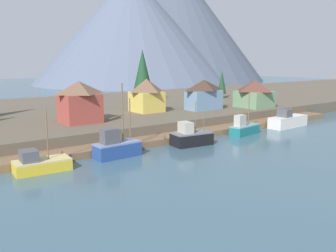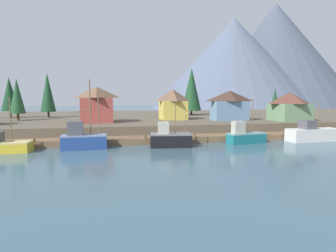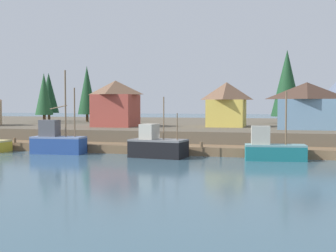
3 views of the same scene
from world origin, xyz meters
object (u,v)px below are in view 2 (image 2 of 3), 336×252
at_px(fishing_boat_yellow, 4,145).
at_px(fishing_boat_black, 170,138).
at_px(fishing_boat_blue, 83,139).
at_px(conifer_back_left, 48,92).
at_px(house_blue, 230,105).
at_px(house_green, 289,106).
at_px(house_yellow, 173,104).
at_px(conifer_mid_left, 9,94).
at_px(conifer_mid_right, 17,96).
at_px(fishing_boat_white, 313,134).
at_px(conifer_near_left, 275,99).
at_px(conifer_near_right, 192,89).
at_px(fishing_boat_teal, 245,136).
at_px(house_red, 97,104).

relative_size(fishing_boat_yellow, fishing_boat_black, 1.11).
bearing_deg(fishing_boat_blue, conifer_back_left, 106.84).
distance_m(fishing_boat_yellow, house_blue, 42.02).
relative_size(fishing_boat_black, house_green, 0.95).
relative_size(house_yellow, conifer_mid_left, 0.70).
bearing_deg(house_green, conifer_mid_right, 167.83).
height_order(fishing_boat_yellow, fishing_boat_black, fishing_boat_yellow).
height_order(fishing_boat_white, conifer_near_left, conifer_near_left).
relative_size(conifer_near_right, conifer_mid_right, 1.46).
distance_m(fishing_boat_black, conifer_mid_left, 45.70).
relative_size(conifer_near_left, conifer_mid_left, 0.78).
relative_size(fishing_boat_blue, conifer_back_left, 0.93).
height_order(fishing_boat_blue, fishing_boat_white, fishing_boat_blue).
relative_size(fishing_boat_teal, conifer_mid_left, 0.75).
relative_size(fishing_boat_teal, fishing_boat_white, 0.78).
bearing_deg(house_yellow, conifer_mid_right, 173.82).
height_order(fishing_boat_blue, house_blue, fishing_boat_blue).
xyz_separation_m(fishing_boat_blue, conifer_mid_right, (-14.88, 22.57, 6.22)).
relative_size(house_red, conifer_back_left, 0.65).
distance_m(fishing_boat_black, house_red, 19.67).
relative_size(fishing_boat_blue, conifer_mid_left, 1.03).
relative_size(fishing_boat_teal, conifer_near_right, 0.56).
bearing_deg(fishing_boat_blue, fishing_boat_black, -4.77).
bearing_deg(conifer_mid_right, fishing_boat_yellow, -78.44).
bearing_deg(house_green, house_red, 173.68).
height_order(fishing_boat_white, house_red, house_red).
xyz_separation_m(fishing_boat_yellow, fishing_boat_black, (22.78, -0.32, 0.28)).
xyz_separation_m(fishing_boat_teal, house_yellow, (-7.45, 19.24, 4.74)).
xyz_separation_m(conifer_near_left, conifer_back_left, (-59.16, 1.72, 1.73)).
xyz_separation_m(fishing_boat_yellow, fishing_boat_teal, (35.24, 0.11, 0.19)).
xyz_separation_m(fishing_boat_white, conifer_near_left, (11.31, 29.12, 5.54)).
distance_m(fishing_boat_black, fishing_boat_white, 24.83).
xyz_separation_m(fishing_boat_blue, fishing_boat_black, (12.58, -0.61, -0.16)).
distance_m(fishing_boat_white, conifer_near_right, 36.71).
distance_m(fishing_boat_blue, conifer_mid_right, 27.74).
xyz_separation_m(fishing_boat_teal, conifer_near_right, (1.15, 33.84, 8.39)).
distance_m(fishing_boat_black, fishing_boat_teal, 12.47).
height_order(conifer_near_left, conifer_back_left, conifer_back_left).
height_order(house_red, conifer_mid_left, conifer_mid_left).
height_order(fishing_boat_teal, house_blue, house_blue).
relative_size(conifer_near_right, conifer_back_left, 1.21).
distance_m(conifer_near_left, conifer_back_left, 59.21).
bearing_deg(conifer_mid_right, fishing_boat_black, -40.17).
bearing_deg(conifer_back_left, house_yellow, -22.29).
xyz_separation_m(house_red, conifer_back_left, (-11.97, 15.60, 2.49)).
bearing_deg(fishing_boat_teal, fishing_boat_white, -8.39).
distance_m(house_red, conifer_mid_left, 26.60).
height_order(house_yellow, conifer_mid_left, conifer_mid_left).
xyz_separation_m(house_yellow, house_red, (-16.06, -4.11, 0.12)).
xyz_separation_m(fishing_boat_teal, house_blue, (3.83, 14.60, 4.55)).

